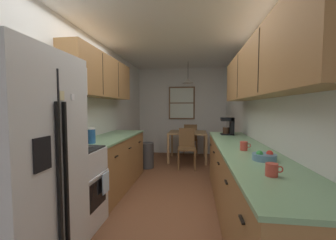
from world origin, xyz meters
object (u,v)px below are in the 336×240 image
(table_serving_bowl, at_px, (189,131))
(trash_bin, at_px, (147,155))
(dining_chair_far, at_px, (190,138))
(mug_spare, at_px, (244,146))
(coffee_maker, at_px, (229,126))
(refrigerator, at_px, (17,171))
(storage_canister, at_px, (91,136))
(stove_range, at_px, (70,189))
(fruit_bowl, at_px, (264,156))
(mug_by_coffeemaker, at_px, (272,170))
(dining_table, at_px, (188,136))
(microwave_over_range, at_px, (57,79))
(dining_chair_near, at_px, (187,146))

(table_serving_bowl, bearing_deg, trash_bin, -139.73)
(dining_chair_far, bearing_deg, mug_spare, -79.21)
(trash_bin, distance_m, coffee_maker, 2.04)
(refrigerator, xyz_separation_m, trash_bin, (0.24, 3.21, -0.62))
(storage_canister, bearing_deg, stove_range, -89.37)
(trash_bin, relative_size, table_serving_bowl, 2.87)
(storage_canister, height_order, fruit_bowl, storage_canister)
(mug_spare, bearing_deg, refrigerator, -151.48)
(mug_by_coffeemaker, bearing_deg, table_serving_bowl, 100.45)
(coffee_maker, xyz_separation_m, mug_by_coffeemaker, (-0.06, -2.25, -0.11))
(dining_table, bearing_deg, stove_range, -110.31)
(refrigerator, relative_size, storage_canister, 8.70)
(microwave_over_range, height_order, mug_by_coffeemaker, microwave_over_range)
(stove_range, height_order, dining_chair_near, stove_range)
(stove_range, relative_size, trash_bin, 1.92)
(dining_chair_far, relative_size, table_serving_bowl, 4.51)
(stove_range, xyz_separation_m, dining_chair_far, (1.26, 3.90, 0.03))
(refrigerator, bearing_deg, fruit_bowl, 16.69)
(refrigerator, relative_size, fruit_bowl, 8.57)
(coffee_maker, relative_size, mug_by_coffeemaker, 2.54)
(dining_table, bearing_deg, coffee_maker, -63.74)
(dining_table, relative_size, dining_chair_near, 1.08)
(coffee_maker, relative_size, fruit_bowl, 1.45)
(stove_range, height_order, coffee_maker, coffee_maker)
(mug_by_coffeemaker, bearing_deg, fruit_bowl, 78.60)
(refrigerator, relative_size, dining_chair_near, 2.01)
(fruit_bowl, bearing_deg, trash_bin, 123.53)
(coffee_maker, distance_m, table_serving_bowl, 1.81)
(mug_by_coffeemaker, height_order, mug_spare, mug_spare)
(storage_canister, relative_size, table_serving_bowl, 1.04)
(table_serving_bowl, bearing_deg, fruit_bowl, -76.74)
(stove_range, distance_m, dining_table, 3.47)
(microwave_over_range, relative_size, storage_canister, 2.87)
(storage_canister, bearing_deg, dining_chair_far, 69.54)
(trash_bin, bearing_deg, table_serving_bowl, 40.27)
(refrigerator, xyz_separation_m, stove_range, (-0.05, 0.73, -0.43))
(microwave_over_range, relative_size, dining_chair_near, 0.66)
(storage_canister, xyz_separation_m, coffee_maker, (2.00, 1.15, 0.06))
(dining_chair_near, height_order, dining_chair_far, same)
(dining_chair_near, height_order, table_serving_bowl, dining_chair_near)
(fruit_bowl, bearing_deg, refrigerator, -163.31)
(dining_table, height_order, dining_chair_near, dining_chair_near)
(dining_chair_far, xyz_separation_m, storage_canister, (-1.27, -3.39, 0.50))
(dining_chair_near, height_order, mug_spare, mug_spare)
(mug_by_coffeemaker, bearing_deg, stove_range, 162.98)
(stove_range, relative_size, storage_canister, 5.29)
(stove_range, distance_m, trash_bin, 2.50)
(mug_spare, bearing_deg, fruit_bowl, -79.35)
(coffee_maker, bearing_deg, trash_bin, 154.19)
(dining_chair_far, height_order, table_serving_bowl, dining_chair_far)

